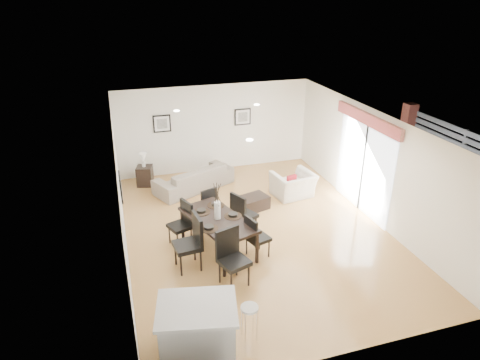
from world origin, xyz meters
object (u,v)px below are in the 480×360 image
object	(u,v)px
dining_table	(218,222)
coffee_table	(251,203)
kitchen_island	(198,328)
dining_chair_wfar	(183,221)
side_table	(145,176)
dining_chair_enear	(255,235)
dining_chair_efar	(242,212)
dining_chair_head	(231,254)
dining_chair_foot	(207,204)
sofa	(194,178)
bar_stool	(249,311)
armchair	(293,185)
dining_chair_wnear	(192,239)

from	to	relation	value
dining_table	coffee_table	distance (m)	2.11
coffee_table	kitchen_island	world-z (taller)	kitchen_island
dining_chair_wfar	side_table	bearing A→B (deg)	167.23
dining_chair_enear	dining_chair_efar	distance (m)	0.93
dining_chair_head	dining_chair_foot	world-z (taller)	dining_chair_head
sofa	bar_stool	xyz separation A→B (m)	(-0.26, -5.97, 0.22)
armchair	side_table	size ratio (longest dim) A/B	1.82
sofa	dining_chair_efar	xyz separation A→B (m)	(0.56, -2.84, 0.27)
dining_table	sofa	bearing A→B (deg)	70.17
bar_stool	dining_table	bearing A→B (deg)	86.76
dining_chair_wfar	dining_chair_foot	xyz separation A→B (m)	(0.71, 0.68, -0.02)
dining_chair_foot	coffee_table	size ratio (longest dim) A/B	1.11
sofa	dining_chair_wnear	world-z (taller)	dining_chair_wnear
dining_chair_wfar	bar_stool	bearing A→B (deg)	-12.44
dining_chair_wfar	dining_chair_wnear	bearing A→B (deg)	-20.55
dining_table	bar_stool	size ratio (longest dim) A/B	3.25
dining_chair_wnear	dining_chair_enear	distance (m)	1.34
dining_chair_wnear	dining_chair_enear	world-z (taller)	dining_chair_wnear
dining_table	dining_chair_efar	world-z (taller)	dining_chair_efar
armchair	dining_chair_enear	xyz separation A→B (m)	(-1.96, -2.49, 0.20)
dining_table	dining_chair_foot	distance (m)	1.20
dining_chair_wnear	kitchen_island	bearing A→B (deg)	-15.26
dining_table	coffee_table	size ratio (longest dim) A/B	2.38
side_table	kitchen_island	size ratio (longest dim) A/B	0.41
kitchen_island	bar_stool	world-z (taller)	kitchen_island
coffee_table	bar_stool	size ratio (longest dim) A/B	1.36
dining_chair_wnear	bar_stool	size ratio (longest dim) A/B	1.84
dining_chair_head	kitchen_island	xyz separation A→B (m)	(-0.98, -1.52, -0.21)
sofa	coffee_table	xyz separation A→B (m)	(1.18, -1.70, -0.16)
dining_chair_wfar	bar_stool	world-z (taller)	dining_chair_wfar
dining_chair_wnear	dining_chair_foot	size ratio (longest dim) A/B	1.22
armchair	dining_chair_wfar	world-z (taller)	dining_chair_wfar
sofa	coffee_table	distance (m)	2.07
dining_chair_efar	bar_stool	xyz separation A→B (m)	(-0.83, -3.13, -0.05)
dining_chair_efar	dining_chair_foot	size ratio (longest dim) A/B	1.10
dining_chair_head	dining_chair_foot	size ratio (longest dim) A/B	1.18
armchair	dining_chair_efar	world-z (taller)	dining_chair_efar
dining_table	dining_chair_enear	xyz separation A→B (m)	(0.68, -0.50, -0.16)
dining_chair_wnear	dining_chair_foot	world-z (taller)	dining_chair_wnear
dining_chair_efar	dining_chair_wfar	bearing A→B (deg)	60.60
dining_chair_head	bar_stool	world-z (taller)	dining_chair_head
dining_chair_wfar	bar_stool	distance (m)	3.25
sofa	armchair	bearing A→B (deg)	128.07
armchair	side_table	world-z (taller)	armchair
dining_chair_head	kitchen_island	world-z (taller)	dining_chair_head
dining_chair_wfar	bar_stool	size ratio (longest dim) A/B	1.58
sofa	dining_chair_enear	bearing A→B (deg)	73.55
side_table	dining_chair_wfar	bearing A→B (deg)	-81.02
armchair	dining_chair_foot	size ratio (longest dim) A/B	1.09
side_table	dining_chair_foot	bearing A→B (deg)	-65.54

